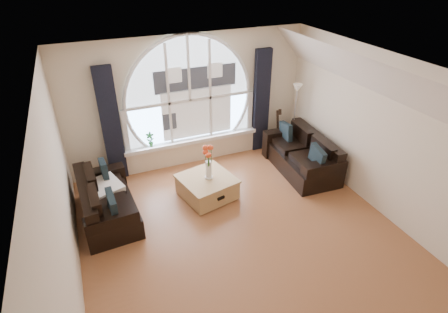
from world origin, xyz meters
TOP-DOWN VIEW (x-y plane):
  - ground at (0.00, 0.00)m, footprint 5.00×5.50m
  - ceiling at (0.00, 0.00)m, footprint 5.00×5.50m
  - wall_back at (0.00, 2.75)m, footprint 5.00×0.01m
  - wall_left at (-2.50, 0.00)m, footprint 0.01×5.50m
  - wall_right at (2.50, 0.00)m, footprint 0.01×5.50m
  - attic_slope at (2.20, 0.00)m, footprint 0.92×5.50m
  - arched_window at (0.00, 2.72)m, footprint 2.60×0.06m
  - window_sill at (0.00, 2.65)m, footprint 2.90×0.22m
  - window_frame at (0.00, 2.69)m, footprint 2.76×0.08m
  - neighbor_house at (0.15, 2.71)m, footprint 1.70×0.02m
  - curtain_left at (-1.60, 2.63)m, footprint 0.35×0.12m
  - curtain_right at (1.60, 2.63)m, footprint 0.35×0.12m
  - sofa_left at (-1.94, 1.40)m, footprint 0.91×1.68m
  - sofa_right at (1.95, 1.43)m, footprint 0.97×1.79m
  - coffee_chest at (-0.17, 1.31)m, footprint 1.10×1.10m
  - throw_blanket at (-1.96, 1.61)m, footprint 0.70×0.70m
  - vase_flowers at (-0.13, 1.31)m, footprint 0.24×0.24m
  - floor_lamp at (2.21, 2.21)m, footprint 0.24×0.24m
  - guitar at (1.88, 2.39)m, footprint 0.38×0.27m
  - potted_plant at (-0.89, 2.65)m, footprint 0.18×0.14m

SIDE VIEW (x-z plane):
  - ground at x=0.00m, z-range -0.01..0.01m
  - coffee_chest at x=-0.17m, z-range 0.00..0.45m
  - sofa_left at x=-1.94m, z-range 0.04..0.76m
  - sofa_right at x=1.95m, z-range 0.01..0.79m
  - throw_blanket at x=-1.96m, z-range 0.45..0.55m
  - window_sill at x=0.00m, z-range 0.47..0.55m
  - guitar at x=1.88m, z-range 0.00..1.06m
  - potted_plant at x=-0.89m, z-range 0.55..0.86m
  - vase_flowers at x=-0.13m, z-range 0.45..1.15m
  - floor_lamp at x=2.21m, z-range 0.00..1.60m
  - curtain_left at x=-1.60m, z-range 0.00..2.30m
  - curtain_right at x=1.60m, z-range 0.00..2.30m
  - wall_back at x=0.00m, z-range 0.00..2.70m
  - wall_left at x=-2.50m, z-range 0.00..2.70m
  - wall_right at x=2.50m, z-range 0.00..2.70m
  - neighbor_house at x=0.15m, z-range 0.75..2.25m
  - arched_window at x=0.00m, z-range 0.55..2.70m
  - window_frame at x=0.00m, z-range 0.55..2.70m
  - attic_slope at x=2.20m, z-range 1.99..2.71m
  - ceiling at x=0.00m, z-range 2.70..2.71m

